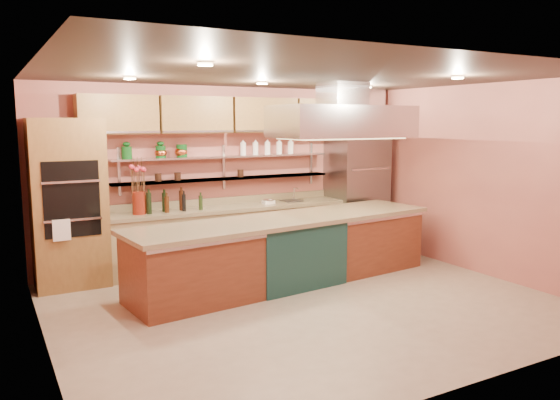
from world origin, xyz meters
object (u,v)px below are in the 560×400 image
refrigerator (357,190)px  green_canister (182,151)px  island (287,250)px  flower_vase (139,203)px  kitchen_scale (268,201)px  copper_kettle (181,152)px

refrigerator → green_canister: bearing=175.8°
island → flower_vase: bearing=137.3°
flower_vase → kitchen_scale: size_ratio=1.85×
kitchen_scale → green_canister: green_canister is taller
refrigerator → kitchen_scale: size_ratio=11.78×
flower_vase → copper_kettle: copper_kettle is taller
refrigerator → island: 2.55m
island → kitchen_scale: (0.38, 1.28, 0.51)m
island → flower_vase: flower_vase is taller
refrigerator → copper_kettle: 3.23m
flower_vase → copper_kettle: 1.03m
island → flower_vase: (-1.72, 1.28, 0.63)m
island → green_canister: size_ratio=23.11×
refrigerator → kitchen_scale: 1.76m
flower_vase → refrigerator: bearing=-0.1°
refrigerator → island: size_ratio=0.47×
flower_vase → green_canister: bearing=16.7°
kitchen_scale → flower_vase: bearing=173.7°
refrigerator → flower_vase: 3.86m
flower_vase → green_canister: 1.05m
kitchen_scale → copper_kettle: copper_kettle is taller
refrigerator → green_canister: size_ratio=10.86×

